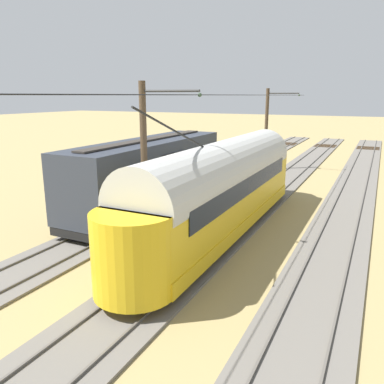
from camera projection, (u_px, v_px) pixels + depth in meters
The scene contains 10 objects.
ground_plane at pixel (250, 209), 21.92m from camera, with size 220.00×220.00×0.00m, color #9E8956.
track_streetcar_siding at pixel (343, 219), 20.08m from camera, with size 2.80×80.00×0.18m.
track_adjacent_siding at pixel (252, 207), 22.18m from camera, with size 2.80×80.00×0.18m.
track_third_siding at pixel (176, 197), 24.28m from camera, with size 2.80×80.00×0.18m.
vintage_streetcar at pixel (222, 186), 17.56m from camera, with size 2.65×16.67×5.81m.
boxcar_adjacent at pixel (150, 173), 21.13m from camera, with size 2.96×12.08×3.85m.
catenary_pole_foreground at pixel (267, 128), 32.48m from camera, with size 2.76×0.28×6.84m.
catenary_pole_mid_near at pixel (146, 162), 16.14m from camera, with size 2.76×0.28×6.84m.
overhead_wire_run at pixel (206, 95), 15.06m from camera, with size 2.56×41.50×0.18m.
spare_tie_stack at pixel (103, 198), 23.25m from camera, with size 2.40×2.40×0.54m.
Camera 1 is at (-6.27, 20.34, 6.27)m, focal length 36.26 mm.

